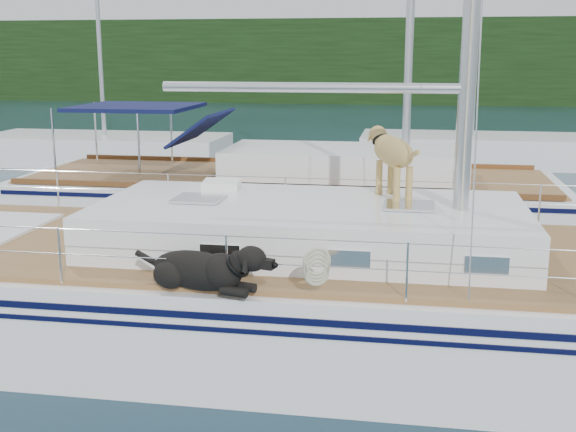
# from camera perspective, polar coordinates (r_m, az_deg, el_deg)

# --- Properties ---
(ground) EXTENTS (120.00, 120.00, 0.00)m
(ground) POSITION_cam_1_polar(r_m,az_deg,el_deg) (9.48, -3.23, -9.63)
(ground) COLOR black
(ground) RESTS_ON ground
(tree_line) EXTENTS (90.00, 3.00, 6.00)m
(tree_line) POSITION_cam_1_polar(r_m,az_deg,el_deg) (53.58, 7.64, 12.01)
(tree_line) COLOR black
(tree_line) RESTS_ON ground
(shore_bank) EXTENTS (92.00, 1.00, 1.20)m
(shore_bank) POSITION_cam_1_polar(r_m,az_deg,el_deg) (54.86, 7.61, 9.51)
(shore_bank) COLOR #595147
(shore_bank) RESTS_ON ground
(main_sailboat) EXTENTS (12.00, 4.06, 14.01)m
(main_sailboat) POSITION_cam_1_polar(r_m,az_deg,el_deg) (9.22, -2.68, -5.79)
(main_sailboat) COLOR white
(main_sailboat) RESTS_ON ground
(neighbor_sailboat) EXTENTS (11.00, 3.50, 13.30)m
(neighbor_sailboat) POSITION_cam_1_polar(r_m,az_deg,el_deg) (14.99, 0.33, 1.29)
(neighbor_sailboat) COLOR white
(neighbor_sailboat) RESTS_ON ground
(bg_boat_west) EXTENTS (8.00, 3.00, 11.65)m
(bg_boat_west) POSITION_cam_1_polar(r_m,az_deg,el_deg) (24.85, -14.23, 5.06)
(bg_boat_west) COLOR white
(bg_boat_west) RESTS_ON ground
(bg_boat_center) EXTENTS (7.20, 3.00, 11.65)m
(bg_boat_center) POSITION_cam_1_polar(r_m,az_deg,el_deg) (24.82, 14.24, 5.07)
(bg_boat_center) COLOR white
(bg_boat_center) RESTS_ON ground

